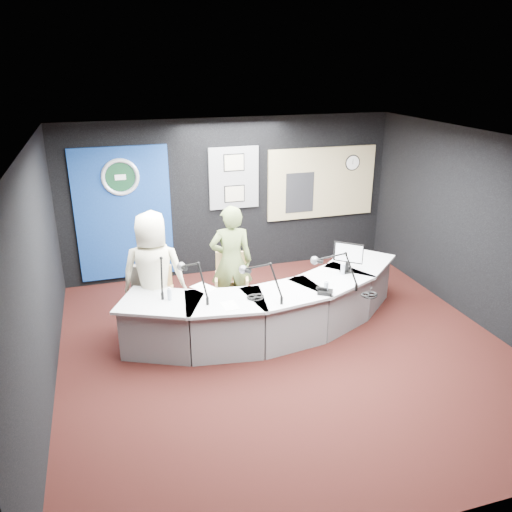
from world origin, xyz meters
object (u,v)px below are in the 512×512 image
object	(u,v)px
person_man	(154,275)
person_woman	(231,262)
armchair_left	(156,304)
broadcast_desk	(271,308)
armchair_right	(232,286)

from	to	relation	value
person_man	person_woman	world-z (taller)	person_man
armchair_left	person_woman	xyz separation A→B (m)	(1.18, 0.23, 0.43)
armchair_left	person_man	bearing A→B (deg)	0.00
armchair_left	person_man	world-z (taller)	person_man
person_man	person_woman	bearing A→B (deg)	-155.51
broadcast_desk	armchair_left	size ratio (longest dim) A/B	5.02
broadcast_desk	person_woman	xyz separation A→B (m)	(-0.41, 0.67, 0.50)
armchair_right	person_woman	size ratio (longest dim) A/B	0.55
broadcast_desk	armchair_right	bearing A→B (deg)	121.36
armchair_left	armchair_right	size ratio (longest dim) A/B	0.93
person_woman	armchair_right	bearing A→B (deg)	-0.00
person_woman	person_man	bearing A→B (deg)	20.32
person_man	armchair_right	bearing A→B (deg)	-155.51
person_man	person_woman	xyz separation A→B (m)	(1.18, 0.23, -0.03)
person_man	person_woman	distance (m)	1.20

